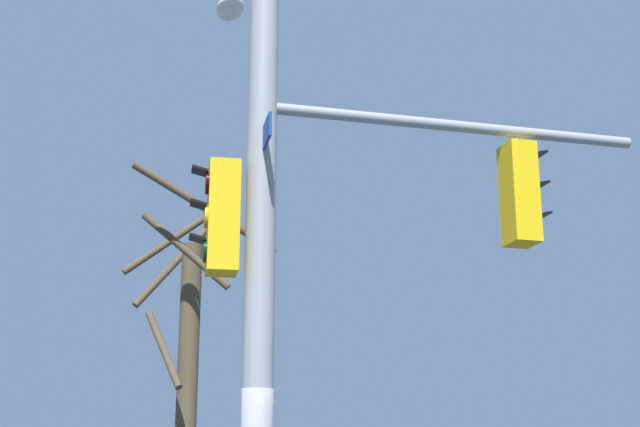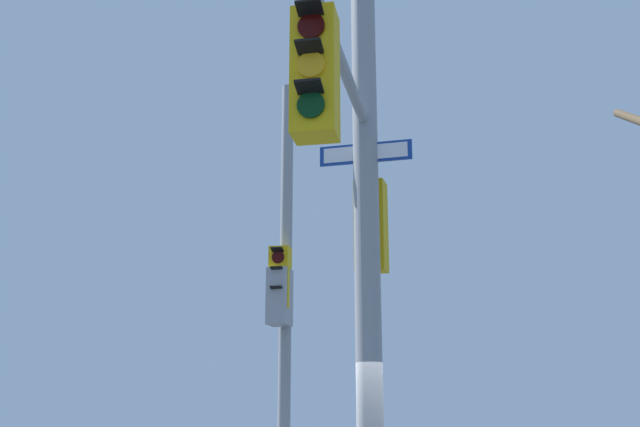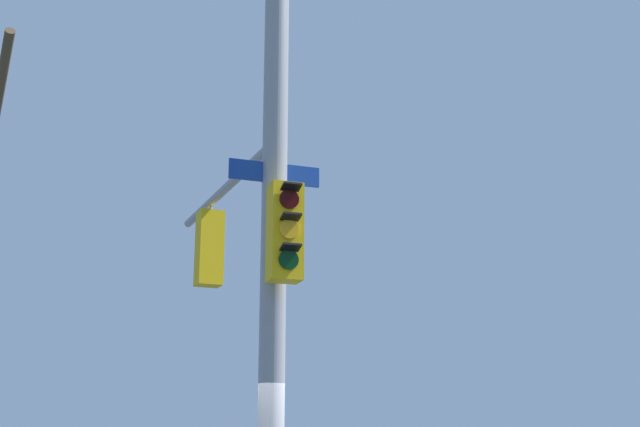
# 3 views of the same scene
# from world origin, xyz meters

# --- Properties ---
(main_signal_pole_assembly) EXTENTS (5.02, 3.15, 8.07)m
(main_signal_pole_assembly) POSITION_xyz_m (0.74, 0.41, 4.42)
(main_signal_pole_assembly) COLOR gray
(main_signal_pole_assembly) RESTS_ON ground
(secondary_pole_assembly) EXTENTS (0.76, 0.48, 8.08)m
(secondary_pole_assembly) POSITION_xyz_m (-3.00, -3.38, 4.05)
(secondary_pole_assembly) COLOR gray
(secondary_pole_assembly) RESTS_ON ground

